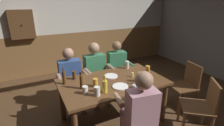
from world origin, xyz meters
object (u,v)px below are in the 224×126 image
at_px(pint_glass_1, 74,75).
at_px(bottle_3, 105,86).
at_px(pint_glass_5, 148,69).
at_px(plate_0, 120,86).
at_px(pint_glass_6, 140,77).
at_px(dining_table, 113,86).
at_px(plate_1, 111,76).
at_px(pint_glass_3, 95,83).
at_px(table_candle, 132,75).
at_px(bottle_0, 64,77).
at_px(chair_empty_near_left, 186,84).
at_px(pint_glass_2, 97,91).
at_px(person_2, 118,67).
at_px(person_1, 96,70).
at_px(wall_dart_cabinet, 22,25).
at_px(chair_empty_far_end, 202,106).
at_px(pint_glass_0, 85,90).
at_px(person_0, 71,77).
at_px(condiment_caddy, 137,86).
at_px(bottle_1, 147,79).
at_px(person_3, 139,109).
at_px(bottle_2, 82,82).
at_px(pint_glass_4, 127,65).

bearing_deg(pint_glass_1, bottle_3, -66.70).
xyz_separation_m(bottle_3, pint_glass_5, (0.97, 0.29, -0.03)).
relative_size(plate_0, pint_glass_6, 1.51).
xyz_separation_m(dining_table, plate_1, (0.05, 0.16, 0.11)).
bearing_deg(pint_glass_5, plate_1, 167.13).
bearing_deg(pint_glass_3, table_candle, 2.74).
bearing_deg(bottle_0, chair_empty_near_left, -13.07).
bearing_deg(pint_glass_2, person_2, 49.35).
distance_m(person_1, table_candle, 0.84).
distance_m(pint_glass_3, wall_dart_cabinet, 2.83).
relative_size(person_1, chair_empty_far_end, 1.39).
distance_m(dining_table, plate_0, 0.26).
relative_size(bottle_3, pint_glass_3, 2.05).
xyz_separation_m(dining_table, pint_glass_6, (0.37, -0.22, 0.18)).
xyz_separation_m(chair_empty_near_left, table_candle, (-1.07, 0.24, 0.32)).
relative_size(chair_empty_near_left, pint_glass_0, 7.97).
xyz_separation_m(plate_1, pint_glass_0, (-0.57, -0.35, 0.05)).
bearing_deg(plate_0, pint_glass_2, -169.27).
xyz_separation_m(bottle_0, pint_glass_3, (0.39, -0.30, -0.05)).
distance_m(plate_1, pint_glass_5, 0.68).
distance_m(person_0, pint_glass_0, 0.92).
xyz_separation_m(person_1, plate_0, (0.01, -0.96, 0.09)).
distance_m(table_candle, pint_glass_1, 0.97).
xyz_separation_m(person_1, pint_glass_6, (0.37, -0.94, 0.16)).
bearing_deg(condiment_caddy, bottle_1, 1.40).
bearing_deg(chair_empty_near_left, person_3, 118.29).
relative_size(bottle_0, pint_glass_0, 2.47).
height_order(pint_glass_2, pint_glass_6, pint_glass_6).
relative_size(condiment_caddy, bottle_2, 0.52).
relative_size(chair_empty_near_left, table_candle, 11.00).
bearing_deg(bottle_2, person_1, 54.99).
height_order(person_0, person_1, person_1).
relative_size(pint_glass_2, wall_dart_cabinet, 0.19).
xyz_separation_m(bottle_0, pint_glass_4, (1.20, 0.11, -0.04)).
height_order(pint_glass_0, pint_glass_4, pint_glass_4).
bearing_deg(bottle_1, person_1, 110.08).
bearing_deg(bottle_1, pint_glass_2, 175.94).
distance_m(person_2, chair_empty_far_end, 1.70).
height_order(person_3, condiment_caddy, person_3).
distance_m(person_2, chair_empty_near_left, 1.37).
bearing_deg(wall_dart_cabinet, pint_glass_5, -53.67).
bearing_deg(pint_glass_3, bottle_1, -23.58).
height_order(person_0, pint_glass_2, person_0).
height_order(bottle_3, pint_glass_5, bottle_3).
relative_size(bottle_0, pint_glass_1, 1.89).
xyz_separation_m(person_2, pint_glass_5, (0.21, -0.71, 0.17)).
bearing_deg(plate_1, person_2, 51.62).
distance_m(pint_glass_3, pint_glass_5, 1.03).
distance_m(person_1, bottle_1, 1.18).
height_order(person_2, pint_glass_0, person_2).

